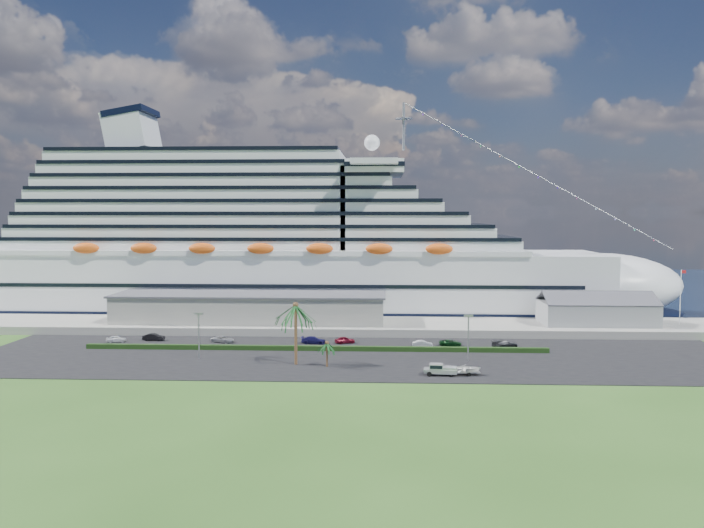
{
  "coord_description": "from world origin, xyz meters",
  "views": [
    {
      "loc": [
        5.09,
        -112.06,
        26.26
      ],
      "look_at": [
        -1.51,
        30.0,
        15.58
      ],
      "focal_mm": 35.0,
      "sensor_mm": 36.0,
      "label": 1
    }
  ],
  "objects_px": {
    "boat_trailer": "(466,369)",
    "parked_car_3": "(314,340)",
    "pickup_truck": "(440,369)",
    "cruise_ship": "(281,250)"
  },
  "relations": [
    {
      "from": "cruise_ship",
      "to": "parked_car_3",
      "type": "xyz_separation_m",
      "value": [
        12.67,
        -41.19,
        -15.86
      ]
    },
    {
      "from": "cruise_ship",
      "to": "parked_car_3",
      "type": "relative_size",
      "value": 38.71
    },
    {
      "from": "cruise_ship",
      "to": "pickup_truck",
      "type": "relative_size",
      "value": 34.95
    },
    {
      "from": "boat_trailer",
      "to": "parked_car_3",
      "type": "bearing_deg",
      "value": 137.2
    },
    {
      "from": "pickup_truck",
      "to": "parked_car_3",
      "type": "bearing_deg",
      "value": 131.79
    },
    {
      "from": "pickup_truck",
      "to": "boat_trailer",
      "type": "relative_size",
      "value": 1.0
    },
    {
      "from": "pickup_truck",
      "to": "cruise_ship",
      "type": "bearing_deg",
      "value": 118.07
    },
    {
      "from": "pickup_truck",
      "to": "boat_trailer",
      "type": "height_order",
      "value": "pickup_truck"
    },
    {
      "from": "cruise_ship",
      "to": "boat_trailer",
      "type": "height_order",
      "value": "cruise_ship"
    },
    {
      "from": "parked_car_3",
      "to": "pickup_truck",
      "type": "relative_size",
      "value": 0.9
    }
  ]
}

